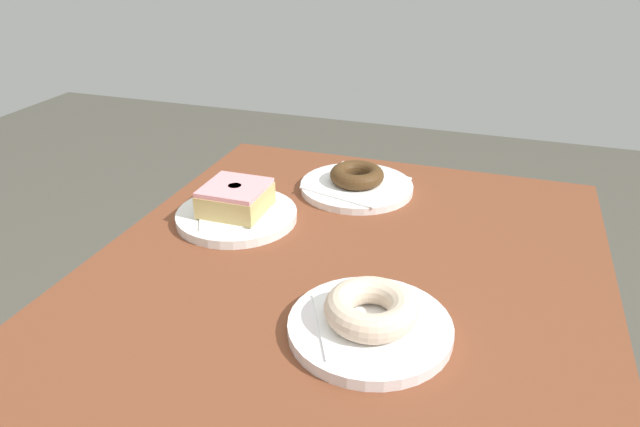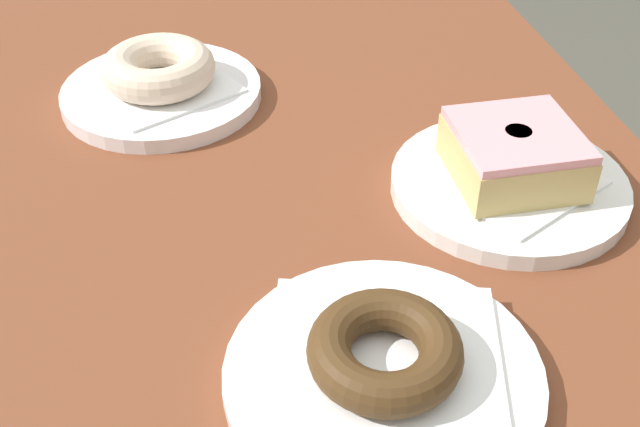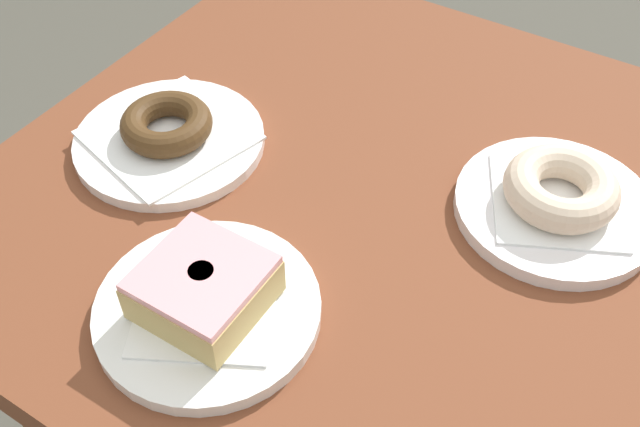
{
  "view_description": "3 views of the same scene",
  "coord_description": "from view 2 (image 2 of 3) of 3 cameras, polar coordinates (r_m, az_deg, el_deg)",
  "views": [
    {
      "loc": [
        -0.47,
        -0.19,
        1.16
      ],
      "look_at": [
        0.26,
        0.06,
        0.76
      ],
      "focal_mm": 32.16,
      "sensor_mm": 36.0,
      "label": 1
    },
    {
      "loc": [
        0.78,
        -0.05,
        1.12
      ],
      "look_at": [
        0.31,
        0.04,
        0.74
      ],
      "focal_mm": 43.92,
      "sensor_mm": 36.0,
      "label": 2
    },
    {
      "loc": [
        -0.0,
        0.48,
        1.25
      ],
      "look_at": [
        0.24,
        0.09,
        0.76
      ],
      "focal_mm": 41.07,
      "sensor_mm": 36.0,
      "label": 3
    }
  ],
  "objects": [
    {
      "name": "table",
      "position": [
        0.91,
        -6.7,
        6.86
      ],
      "size": [
        1.24,
        0.73,
        0.72
      ],
      "color": "brown",
      "rests_on": "ground_plane"
    },
    {
      "name": "napkin_glazed_square",
      "position": [
        0.68,
        13.68,
        2.62
      ],
      "size": [
        0.16,
        0.16,
        0.0
      ],
      "primitive_type": "cube",
      "rotation": [
        0.0,
        0.0,
        0.49
      ],
      "color": "white",
      "rests_on": "plate_glazed_square"
    },
    {
      "name": "plate_glazed_square",
      "position": [
        0.68,
        13.57,
        2.01
      ],
      "size": [
        0.2,
        0.2,
        0.01
      ],
      "primitive_type": "cylinder",
      "color": "white",
      "rests_on": "table"
    },
    {
      "name": "donut_sugar_ring",
      "position": [
        0.8,
        -11.69,
        10.34
      ],
      "size": [
        0.11,
        0.11,
        0.03
      ],
      "primitive_type": "torus",
      "color": "beige",
      "rests_on": "napkin_sugar_ring"
    },
    {
      "name": "napkin_chocolate_ring",
      "position": [
        0.51,
        4.66,
        -11.07
      ],
      "size": [
        0.19,
        0.19,
        0.0
      ],
      "primitive_type": "cube",
      "rotation": [
        0.0,
        0.0,
        -0.27
      ],
      "color": "white",
      "rests_on": "plate_chocolate_ring"
    },
    {
      "name": "donut_chocolate_ring",
      "position": [
        0.5,
        4.75,
        -9.9
      ],
      "size": [
        0.1,
        0.1,
        0.03
      ],
      "primitive_type": "torus",
      "color": "#462D15",
      "rests_on": "napkin_chocolate_ring"
    },
    {
      "name": "plate_chocolate_ring",
      "position": [
        0.52,
        4.61,
        -11.64
      ],
      "size": [
        0.21,
        0.21,
        0.01
      ],
      "primitive_type": "cylinder",
      "color": "white",
      "rests_on": "table"
    },
    {
      "name": "napkin_sugar_ring",
      "position": [
        0.81,
        -11.52,
        9.17
      ],
      "size": [
        0.17,
        0.17,
        0.0
      ],
      "primitive_type": "cube",
      "rotation": [
        0.0,
        0.0,
        0.46
      ],
      "color": "white",
      "rests_on": "plate_sugar_ring"
    },
    {
      "name": "donut_glazed_square",
      "position": [
        0.66,
        13.98,
        4.27
      ],
      "size": [
        0.1,
        0.1,
        0.04
      ],
      "color": "tan",
      "rests_on": "napkin_glazed_square"
    },
    {
      "name": "plate_sugar_ring",
      "position": [
        0.81,
        -11.44,
        8.61
      ],
      "size": [
        0.2,
        0.2,
        0.02
      ],
      "primitive_type": "cylinder",
      "color": "white",
      "rests_on": "table"
    }
  ]
}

